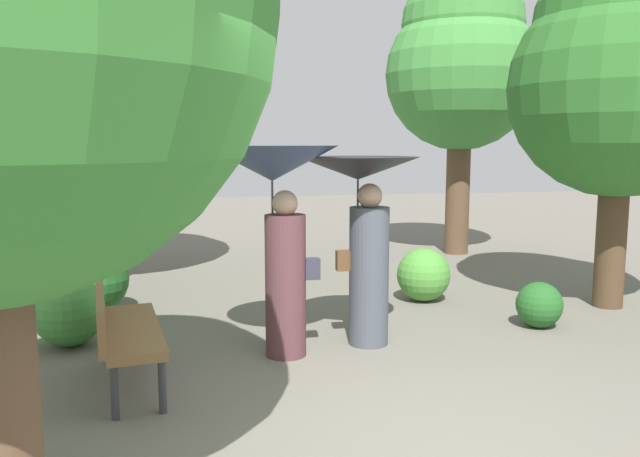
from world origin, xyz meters
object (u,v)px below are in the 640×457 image
object	(u,v)px
tree_near_right	(462,60)
tree_mid_right	(622,68)
person_left	(276,200)
park_bench	(121,326)
person_right	(363,212)
tree_mid_left	(78,26)

from	to	relation	value
tree_near_right	tree_mid_right	size ratio (longest dim) A/B	1.16
person_left	park_bench	bearing A→B (deg)	116.52
person_left	person_right	xyz separation A→B (m)	(0.87, 0.18, -0.15)
tree_mid_left	person_left	bearing A→B (deg)	-58.93
person_right	tree_mid_left	size ratio (longest dim) A/B	0.33
person_right	tree_mid_left	xyz separation A→B (m)	(-3.13, 3.57, 2.28)
park_bench	tree_near_right	bearing A→B (deg)	-52.61
person_left	tree_mid_left	world-z (taller)	tree_mid_left
person_left	tree_mid_left	distance (m)	4.86
tree_near_right	tree_mid_left	bearing A→B (deg)	-169.16
tree_mid_left	tree_mid_right	size ratio (longest dim) A/B	1.27
person_left	tree_mid_right	size ratio (longest dim) A/B	0.45
person_right	park_bench	world-z (taller)	person_right
person_left	tree_near_right	bearing A→B (deg)	-32.24
person_left	tree_mid_right	distance (m)	4.58
park_bench	person_right	bearing A→B (deg)	-81.43
person_right	tree_near_right	xyz separation A→B (m)	(3.09, 4.76, 2.13)
person_left	tree_near_right	world-z (taller)	tree_near_right
tree_mid_right	person_right	bearing A→B (deg)	-166.35
person_right	tree_mid_left	world-z (taller)	tree_mid_left
person_right	tree_mid_right	bearing A→B (deg)	-69.86
person_left	tree_near_right	size ratio (longest dim) A/B	0.39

